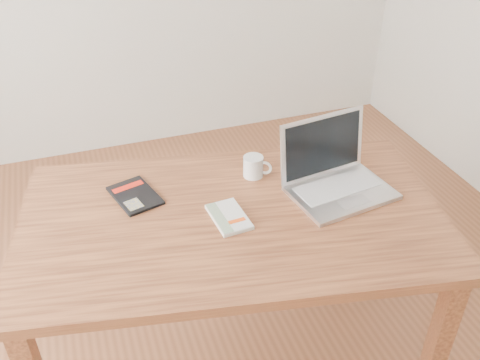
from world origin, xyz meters
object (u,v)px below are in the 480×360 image
object	(u,v)px
white_guidebook	(229,217)
laptop	(335,176)
black_guidebook	(135,195)
desk	(233,234)
coffee_mug	(254,166)

from	to	relation	value
white_guidebook	laptop	xyz separation A→B (m)	(0.44, 0.05, 0.05)
white_guidebook	black_guidebook	size ratio (longest dim) A/B	0.79
desk	black_guidebook	xyz separation A→B (m)	(-0.31, 0.22, 0.10)
desk	black_guidebook	distance (m)	0.39
desk	coffee_mug	world-z (taller)	coffee_mug
black_guidebook	laptop	world-z (taller)	laptop
white_guidebook	desk	bearing A→B (deg)	39.60
black_guidebook	coffee_mug	bearing A→B (deg)	-17.23
laptop	coffee_mug	world-z (taller)	laptop
black_guidebook	coffee_mug	distance (m)	0.47
coffee_mug	white_guidebook	bearing A→B (deg)	-96.22
desk	black_guidebook	size ratio (longest dim) A/B	6.74
white_guidebook	black_guidebook	bearing A→B (deg)	135.75
black_guidebook	laptop	distance (m)	0.76
white_guidebook	black_guidebook	world-z (taller)	white_guidebook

